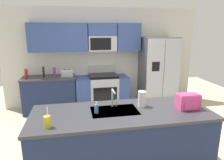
% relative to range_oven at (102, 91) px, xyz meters
% --- Properties ---
extents(ground_plane, '(9.00, 9.00, 0.00)m').
position_rel_range_oven_xyz_m(ground_plane, '(0.08, -1.80, -0.44)').
color(ground_plane, beige).
rests_on(ground_plane, ground).
extents(kitchen_wall_unit, '(5.20, 0.43, 2.60)m').
position_rel_range_oven_xyz_m(kitchen_wall_unit, '(-0.06, 0.28, 1.03)').
color(kitchen_wall_unit, silver).
rests_on(kitchen_wall_unit, ground).
extents(back_counter, '(1.30, 0.63, 0.90)m').
position_rel_range_oven_xyz_m(back_counter, '(-1.34, -0.00, 0.01)').
color(back_counter, '#1E2A4D').
rests_on(back_counter, ground).
extents(range_oven, '(1.36, 0.61, 1.10)m').
position_rel_range_oven_xyz_m(range_oven, '(0.00, 0.00, 0.00)').
color(range_oven, '#B7BABF').
rests_on(range_oven, ground).
extents(refrigerator, '(0.90, 0.76, 1.85)m').
position_rel_range_oven_xyz_m(refrigerator, '(1.52, -0.07, 0.48)').
color(refrigerator, '#4C4F54').
rests_on(refrigerator, ground).
extents(island_counter, '(2.59, 0.99, 0.90)m').
position_rel_range_oven_xyz_m(island_counter, '(-0.05, -2.46, 0.01)').
color(island_counter, '#1E2A4D').
rests_on(island_counter, ground).
extents(toaster, '(0.28, 0.16, 0.18)m').
position_rel_range_oven_xyz_m(toaster, '(-0.88, -0.05, 0.55)').
color(toaster, '#B7BABF').
rests_on(toaster, back_counter).
extents(pepper_mill, '(0.05, 0.05, 0.26)m').
position_rel_range_oven_xyz_m(pepper_mill, '(-1.45, -0.00, 0.59)').
color(pepper_mill, black).
rests_on(pepper_mill, back_counter).
extents(bottle_red, '(0.07, 0.07, 0.22)m').
position_rel_range_oven_xyz_m(bottle_red, '(-1.85, -0.04, 0.57)').
color(bottle_red, red).
rests_on(bottle_red, back_counter).
extents(bottle_purple, '(0.07, 0.07, 0.22)m').
position_rel_range_oven_xyz_m(bottle_purple, '(-1.19, 0.02, 0.57)').
color(bottle_purple, purple).
rests_on(bottle_purple, back_counter).
extents(sink_faucet, '(0.08, 0.21, 0.28)m').
position_rel_range_oven_xyz_m(sink_faucet, '(-0.15, -2.27, 0.62)').
color(sink_faucet, '#B7BABF').
rests_on(sink_faucet, island_counter).
extents(drink_cup_yellow, '(0.08, 0.08, 0.26)m').
position_rel_range_oven_xyz_m(drink_cup_yellow, '(-1.05, -2.77, 0.53)').
color(drink_cup_yellow, yellow).
rests_on(drink_cup_yellow, island_counter).
extents(soap_dispenser, '(0.06, 0.06, 0.17)m').
position_rel_range_oven_xyz_m(soap_dispenser, '(-0.42, -2.45, 0.53)').
color(soap_dispenser, '#4C8CD8').
rests_on(soap_dispenser, island_counter).
extents(paper_towel_roll, '(0.12, 0.12, 0.24)m').
position_rel_range_oven_xyz_m(paper_towel_roll, '(0.29, -2.32, 0.58)').
color(paper_towel_roll, white).
rests_on(paper_towel_roll, island_counter).
extents(backpack, '(0.32, 0.22, 0.23)m').
position_rel_range_oven_xyz_m(backpack, '(0.93, -2.54, 0.57)').
color(backpack, '#EA4C93').
rests_on(backpack, island_counter).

